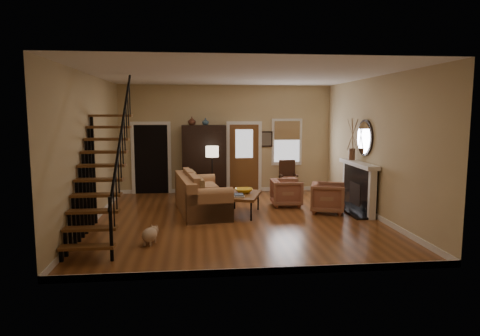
{
  "coord_description": "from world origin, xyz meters",
  "views": [
    {
      "loc": [
        -0.96,
        -9.68,
        2.46
      ],
      "look_at": [
        0.1,
        0.4,
        1.15
      ],
      "focal_mm": 32.0,
      "sensor_mm": 36.0,
      "label": 1
    }
  ],
  "objects": [
    {
      "name": "coffee_table",
      "position": [
        0.16,
        0.46,
        0.25
      ],
      "size": [
        1.11,
        1.48,
        0.5
      ],
      "primitive_type": null,
      "rotation": [
        0.0,
        0.0,
        -0.29
      ],
      "color": "brown",
      "rests_on": "ground"
    },
    {
      "name": "dog",
      "position": [
        -1.84,
        -1.74,
        0.16
      ],
      "size": [
        0.39,
        0.51,
        0.33
      ],
      "primitive_type": null,
      "rotation": [
        0.0,
        0.0,
        -0.32
      ],
      "color": "#D0AF8E",
      "rests_on": "ground"
    },
    {
      "name": "bowl",
      "position": [
        0.21,
        0.61,
        0.56
      ],
      "size": [
        0.45,
        0.45,
        0.11
      ],
      "primitive_type": "imported",
      "color": "gold",
      "rests_on": "coffee_table"
    },
    {
      "name": "fireplace",
      "position": [
        3.13,
        0.5,
        0.74
      ],
      "size": [
        0.33,
        1.95,
        2.3
      ],
      "color": "black",
      "rests_on": "ground"
    },
    {
      "name": "room",
      "position": [
        -0.41,
        1.76,
        1.51
      ],
      "size": [
        7.0,
        7.33,
        3.3
      ],
      "color": "brown",
      "rests_on": "ground"
    },
    {
      "name": "armoire",
      "position": [
        -0.7,
        3.15,
        1.05
      ],
      "size": [
        1.3,
        0.6,
        2.1
      ],
      "primitive_type": null,
      "color": "black",
      "rests_on": "ground"
    },
    {
      "name": "sofa",
      "position": [
        -0.82,
        0.76,
        0.46
      ],
      "size": [
        1.4,
        2.58,
        0.91
      ],
      "primitive_type": null,
      "rotation": [
        0.0,
        0.0,
        0.15
      ],
      "color": "#AB774D",
      "rests_on": "ground"
    },
    {
      "name": "armchair_left",
      "position": [
        2.3,
        0.42,
        0.37
      ],
      "size": [
        1.03,
        1.01,
        0.74
      ],
      "primitive_type": "imported",
      "rotation": [
        0.0,
        0.0,
        1.24
      ],
      "color": "brown",
      "rests_on": "ground"
    },
    {
      "name": "vase_b",
      "position": [
        -0.65,
        3.05,
        2.21
      ],
      "size": [
        0.2,
        0.2,
        0.21
      ],
      "primitive_type": "imported",
      "color": "#334C60",
      "rests_on": "armoire"
    },
    {
      "name": "floor_lamp",
      "position": [
        -0.5,
        2.01,
        0.78
      ],
      "size": [
        0.38,
        0.38,
        1.55
      ],
      "primitive_type": null,
      "rotation": [
        0.0,
        0.0,
        -0.08
      ],
      "color": "black",
      "rests_on": "ground"
    },
    {
      "name": "side_chair",
      "position": [
        1.85,
        2.95,
        0.51
      ],
      "size": [
        0.54,
        0.54,
        1.02
      ],
      "primitive_type": null,
      "color": "#331C10",
      "rests_on": "ground"
    },
    {
      "name": "armchair_right",
      "position": [
        1.43,
        1.28,
        0.36
      ],
      "size": [
        0.81,
        0.79,
        0.72
      ],
      "primitive_type": "imported",
      "rotation": [
        0.0,
        0.0,
        1.53
      ],
      "color": "brown",
      "rests_on": "ground"
    },
    {
      "name": "vase_a",
      "position": [
        -1.05,
        3.05,
        2.22
      ],
      "size": [
        0.24,
        0.24,
        0.25
      ],
      "primitive_type": "imported",
      "color": "#4C2619",
      "rests_on": "armoire"
    },
    {
      "name": "books",
      "position": [
        0.04,
        0.16,
        0.53
      ],
      "size": [
        0.24,
        0.33,
        0.06
      ],
      "primitive_type": null,
      "color": "beige",
      "rests_on": "coffee_table"
    },
    {
      "name": "staircase",
      "position": [
        -2.78,
        -1.3,
        1.6
      ],
      "size": [
        0.94,
        2.8,
        3.2
      ],
      "primitive_type": null,
      "color": "brown",
      "rests_on": "ground"
    }
  ]
}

